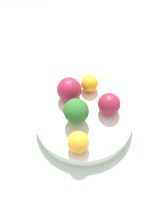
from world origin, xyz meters
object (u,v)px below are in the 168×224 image
Objects in this scene: apple_green at (109,104)px; orange_front at (78,142)px; bowl at (84,118)px; broccoli at (76,111)px; orange_back at (90,83)px; apple_red at (69,90)px.

apple_green is 0.13m from orange_front.
bowl is at bearing -18.53° from apple_green.
orange_back is at bearing -136.23° from broccoli.
bowl is at bearing 96.56° from apple_red.
broccoli reaches higher than apple_red.
broccoli reaches higher than apple_green.
orange_front is (0.11, 0.05, -0.00)m from apple_green.
broccoli is 1.51× the size of orange_back.
bowl is 0.10m from orange_front.
broccoli is at bearing 76.56° from apple_red.
bowl is 3.46× the size of broccoli.
broccoli is at bearing -7.51° from apple_green.
orange_back is (-0.08, -0.07, -0.02)m from broccoli.
orange_front reaches higher than bowl.
apple_green is (-0.07, 0.08, -0.00)m from apple_red.
apple_green is 1.14× the size of orange_front.
broccoli is 1.27× the size of apple_green.
orange_front is at bearing 52.53° from orange_back.
orange_back is at bearing -128.70° from bowl.
bowl is at bearing -126.34° from orange_front.
apple_red is (0.01, -0.07, 0.05)m from bowl.
bowl is 5.22× the size of orange_back.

